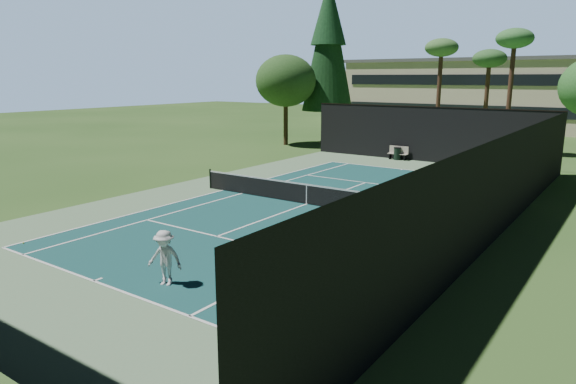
# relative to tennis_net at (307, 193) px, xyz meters

# --- Properties ---
(ground) EXTENTS (160.00, 160.00, 0.00)m
(ground) POSITION_rel_tennis_net_xyz_m (0.00, 0.00, -0.56)
(ground) COLOR #2F551F
(ground) RESTS_ON ground
(apron_slab) EXTENTS (18.00, 32.00, 0.01)m
(apron_slab) POSITION_rel_tennis_net_xyz_m (0.00, 0.00, -0.55)
(apron_slab) COLOR #64895F
(apron_slab) RESTS_ON ground
(court_surface) EXTENTS (10.97, 23.77, 0.01)m
(court_surface) POSITION_rel_tennis_net_xyz_m (0.00, 0.00, -0.55)
(court_surface) COLOR #174948
(court_surface) RESTS_ON ground
(court_lines) EXTENTS (11.07, 23.87, 0.01)m
(court_lines) POSITION_rel_tennis_net_xyz_m (0.00, 0.00, -0.54)
(court_lines) COLOR white
(court_lines) RESTS_ON ground
(tennis_net) EXTENTS (12.90, 0.10, 1.10)m
(tennis_net) POSITION_rel_tennis_net_xyz_m (0.00, 0.00, 0.00)
(tennis_net) COLOR black
(tennis_net) RESTS_ON ground
(fence) EXTENTS (18.04, 32.05, 4.03)m
(fence) POSITION_rel_tennis_net_xyz_m (0.00, 0.06, 1.45)
(fence) COLOR black
(fence) RESTS_ON ground
(player) EXTENTS (1.24, 0.94, 1.69)m
(player) POSITION_rel_tennis_net_xyz_m (1.99, -10.78, 0.29)
(player) COLOR silver
(player) RESTS_ON ground
(tennis_ball_a) EXTENTS (0.07, 0.07, 0.07)m
(tennis_ball_a) POSITION_rel_tennis_net_xyz_m (-5.33, -11.20, -0.52)
(tennis_ball_a) COLOR #E9F638
(tennis_ball_a) RESTS_ON ground
(tennis_ball_b) EXTENTS (0.08, 0.08, 0.08)m
(tennis_ball_b) POSITION_rel_tennis_net_xyz_m (-1.21, 2.80, -0.52)
(tennis_ball_b) COLOR gold
(tennis_ball_b) RESTS_ON ground
(tennis_ball_c) EXTENTS (0.07, 0.07, 0.07)m
(tennis_ball_c) POSITION_rel_tennis_net_xyz_m (0.18, 3.76, -0.52)
(tennis_ball_c) COLOR #D5EE36
(tennis_ball_c) RESTS_ON ground
(tennis_ball_d) EXTENTS (0.07, 0.07, 0.07)m
(tennis_ball_d) POSITION_rel_tennis_net_xyz_m (-3.38, 2.54, -0.52)
(tennis_ball_d) COLOR #C9E734
(tennis_ball_d) RESTS_ON ground
(park_bench) EXTENTS (1.50, 0.45, 1.02)m
(park_bench) POSITION_rel_tennis_net_xyz_m (-1.97, 15.72, -0.01)
(park_bench) COLOR #BAAD9A
(park_bench) RESTS_ON ground
(trash_bin) EXTENTS (0.56, 0.56, 0.95)m
(trash_bin) POSITION_rel_tennis_net_xyz_m (-1.97, 15.54, -0.08)
(trash_bin) COLOR black
(trash_bin) RESTS_ON ground
(pine_tree) EXTENTS (4.80, 4.80, 15.00)m
(pine_tree) POSITION_rel_tennis_net_xyz_m (-12.00, 22.00, 9.00)
(pine_tree) COLOR #452F1D
(pine_tree) RESTS_ON ground
(palm_a) EXTENTS (2.80, 2.80, 9.32)m
(palm_a) POSITION_rel_tennis_net_xyz_m (-2.00, 24.00, 7.63)
(palm_a) COLOR #4F3121
(palm_a) RESTS_ON ground
(palm_b) EXTENTS (2.80, 2.80, 8.42)m
(palm_b) POSITION_rel_tennis_net_xyz_m (1.50, 26.00, 6.80)
(palm_b) COLOR #4E3221
(palm_b) RESTS_ON ground
(palm_c) EXTENTS (2.80, 2.80, 9.77)m
(palm_c) POSITION_rel_tennis_net_xyz_m (4.00, 23.00, 8.05)
(palm_c) COLOR #4C2E20
(palm_c) RESTS_ON ground
(decid_tree_c) EXTENTS (5.44, 5.44, 8.09)m
(decid_tree_c) POSITION_rel_tennis_net_xyz_m (-14.00, 18.00, 5.21)
(decid_tree_c) COLOR #48321F
(decid_tree_c) RESTS_ON ground
(campus_building) EXTENTS (40.50, 12.50, 8.30)m
(campus_building) POSITION_rel_tennis_net_xyz_m (0.00, 45.98, 3.65)
(campus_building) COLOR beige
(campus_building) RESTS_ON ground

